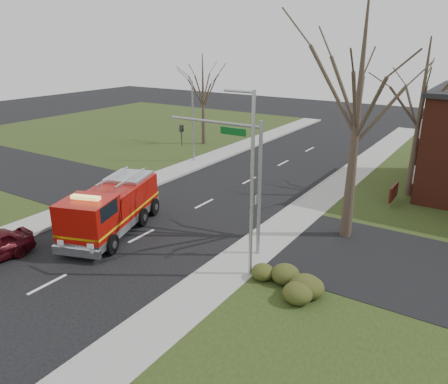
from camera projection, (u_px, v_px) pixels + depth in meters
The scene contains 12 objects.
ground at pixel (141, 236), 24.11m from camera, with size 120.00×120.00×0.00m, color black.
sidewalk_right at pixel (237, 265), 20.90m from camera, with size 2.40×80.00×0.15m, color gray.
sidewalk_left at pixel (68, 212), 27.27m from camera, with size 2.40×80.00×0.15m, color gray.
health_center_sign at pixel (394, 193), 28.33m from camera, with size 0.12×2.00×1.40m.
hedge_corner at pixel (281, 281), 18.51m from camera, with size 2.80×2.00×0.90m, color #353D16.
bare_tree_near at pixel (359, 101), 21.54m from camera, with size 6.00×6.00×12.00m.
bare_tree_far at pixel (422, 101), 28.20m from camera, with size 5.25×5.25×10.50m.
bare_tree_left at pixel (203, 90), 43.25m from camera, with size 4.50×4.50×9.00m.
traffic_signal_mast at pixel (237, 161), 21.07m from camera, with size 5.29×0.18×6.80m.
streetlight_pole at pixel (251, 182), 18.55m from camera, with size 1.48×0.16×8.40m.
utility_pole_far at pixel (193, 123), 37.53m from camera, with size 0.14×0.14×7.00m, color gray.
fire_engine at pixel (111, 210), 24.20m from camera, with size 4.76×7.80×2.97m.
Camera 1 is at (15.78, -15.93, 10.27)m, focal length 35.00 mm.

